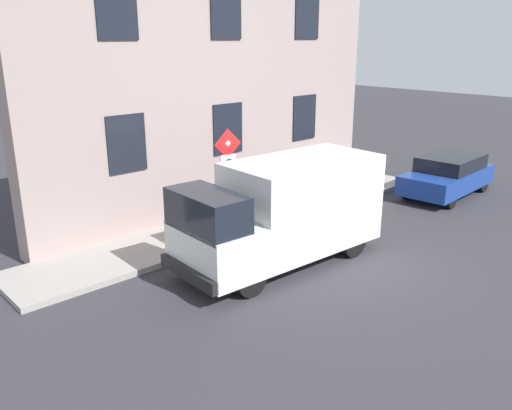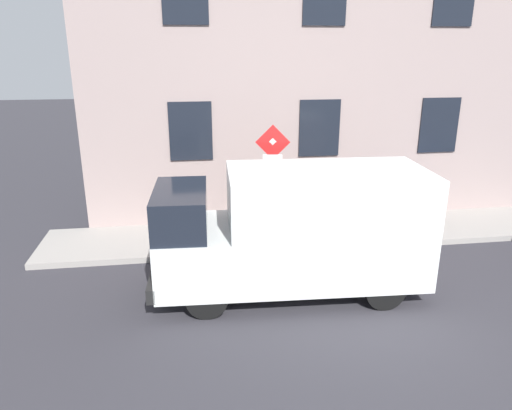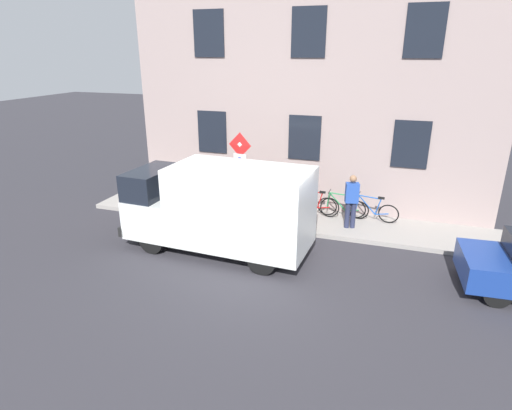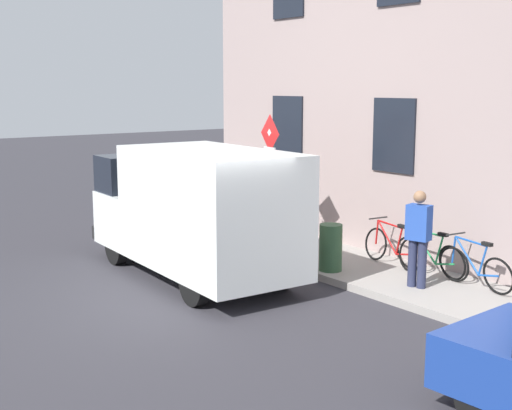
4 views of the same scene
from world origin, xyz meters
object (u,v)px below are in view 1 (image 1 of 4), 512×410
parked_hatchback (448,174)px  bicycle_blue (295,186)px  litter_bin (271,207)px  sign_post_stacked (228,173)px  pedestrian (300,177)px  bicycle_green (275,191)px  delivery_van (284,210)px  bicycle_red (253,197)px

parked_hatchback → bicycle_blue: size_ratio=2.39×
litter_bin → sign_post_stacked: bearing=94.9°
sign_post_stacked → pedestrian: (0.60, -3.45, -0.85)m
litter_bin → bicycle_green: bearing=-48.3°
parked_hatchback → sign_post_stacked: bearing=-15.3°
sign_post_stacked → pedestrian: sign_post_stacked is taller
delivery_van → bicycle_red: (3.30, -2.03, -0.82)m
bicycle_blue → bicycle_green: bearing=6.6°
delivery_van → bicycle_green: 4.52m
bicycle_green → delivery_van: bearing=48.9°
sign_post_stacked → litter_bin: sign_post_stacked is taller
bicycle_red → pedestrian: pedestrian is taller
sign_post_stacked → litter_bin: 2.17m
pedestrian → litter_bin: pedestrian is taller
bicycle_blue → litter_bin: bearing=34.5°
delivery_van → litter_bin: size_ratio=6.02×
parked_hatchback → bicycle_red: bearing=-30.2°
sign_post_stacked → litter_bin: bearing=-85.1°
sign_post_stacked → bicycle_red: size_ratio=1.64×
bicycle_green → bicycle_red: 0.95m
delivery_van → litter_bin: (2.05, -1.58, -0.74)m
parked_hatchback → bicycle_blue: (3.14, 4.38, -0.22)m
sign_post_stacked → bicycle_green: 3.68m
delivery_van → bicycle_blue: delivery_van is taller
bicycle_green → parked_hatchback: bearing=150.5°
bicycle_blue → bicycle_green: same height
delivery_van → bicycle_blue: size_ratio=3.16×
parked_hatchback → litter_bin: (1.90, 6.72, -0.14)m
litter_bin → parked_hatchback: bearing=-105.7°
delivery_van → bicycle_red: size_ratio=3.17×
sign_post_stacked → bicycle_red: sign_post_stacked is taller
delivery_van → bicycle_green: size_ratio=3.17×
parked_hatchback → bicycle_red: parked_hatchback is taller
sign_post_stacked → bicycle_blue: sign_post_stacked is taller
delivery_van → parked_hatchback: size_ratio=1.32×
sign_post_stacked → parked_hatchback: size_ratio=0.69×
sign_post_stacked → parked_hatchback: (-1.75, -8.44, -1.18)m
pedestrian → litter_bin: bearing=-90.7°
bicycle_green → bicycle_blue: bearing=-179.0°
parked_hatchback → bicycle_blue: 5.39m
parked_hatchback → bicycle_blue: parked_hatchback is taller
litter_bin → delivery_van: bearing=142.4°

